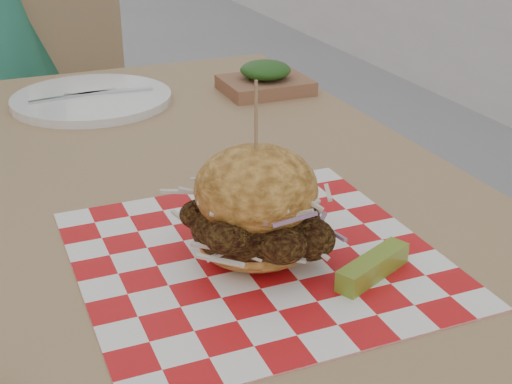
% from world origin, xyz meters
% --- Properties ---
extents(patio_table, '(0.80, 1.20, 0.75)m').
position_xyz_m(patio_table, '(-0.11, 0.22, 0.67)').
color(patio_table, tan).
rests_on(patio_table, ground).
extents(patio_chair, '(0.47, 0.48, 0.95)m').
position_xyz_m(patio_chair, '(-0.13, 1.22, 0.55)').
color(patio_chair, tan).
rests_on(patio_chair, ground).
extents(paper_liner, '(0.36, 0.36, 0.00)m').
position_xyz_m(paper_liner, '(-0.06, 0.02, 0.75)').
color(paper_liner, red).
rests_on(paper_liner, patio_table).
extents(sandwich, '(0.16, 0.16, 0.19)m').
position_xyz_m(sandwich, '(-0.06, 0.02, 0.80)').
color(sandwich, gold).
rests_on(sandwich, paper_liner).
extents(pickle_spear, '(0.10, 0.06, 0.02)m').
position_xyz_m(pickle_spear, '(0.03, -0.06, 0.76)').
color(pickle_spear, olive).
rests_on(pickle_spear, paper_liner).
extents(place_setting, '(0.27, 0.27, 0.02)m').
position_xyz_m(place_setting, '(-0.11, 0.61, 0.76)').
color(place_setting, white).
rests_on(place_setting, patio_table).
extents(kraft_tray, '(0.15, 0.12, 0.06)m').
position_xyz_m(kraft_tray, '(0.18, 0.56, 0.77)').
color(kraft_tray, brown).
rests_on(kraft_tray, patio_table).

